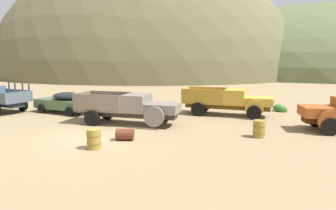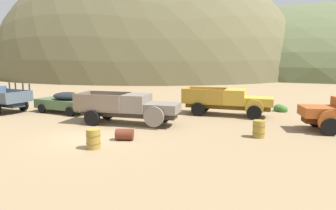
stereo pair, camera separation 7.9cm
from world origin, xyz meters
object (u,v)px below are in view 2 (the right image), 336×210
at_px(truck_faded_yellow, 233,102).
at_px(oil_drum_foreground, 93,139).
at_px(oil_drum_by_truck, 259,129).
at_px(oil_drum_spare, 125,134).
at_px(car_weathered_green, 64,102).
at_px(truck_primer_gray, 134,108).

distance_m(truck_faded_yellow, oil_drum_foreground, 11.21).
xyz_separation_m(truck_faded_yellow, oil_drum_by_truck, (1.16, -5.80, -0.57)).
distance_m(oil_drum_foreground, oil_drum_by_truck, 8.30).
relative_size(oil_drum_spare, oil_drum_foreground, 1.03).
bearing_deg(truck_faded_yellow, oil_drum_foreground, -116.11).
xyz_separation_m(oil_drum_spare, oil_drum_by_truck, (6.67, 1.76, 0.16)).
height_order(car_weathered_green, truck_primer_gray, truck_primer_gray).
bearing_deg(car_weathered_green, oil_drum_foreground, 143.55).
xyz_separation_m(car_weathered_green, oil_drum_spare, (7.04, -6.44, -0.53)).
distance_m(truck_primer_gray, oil_drum_foreground, 5.17).
xyz_separation_m(truck_primer_gray, oil_drum_by_truck, (7.28, -1.76, -0.58)).
bearing_deg(truck_primer_gray, oil_drum_foreground, -88.64).
bearing_deg(car_weathered_green, oil_drum_spare, 153.85).
bearing_deg(truck_faded_yellow, truck_primer_gray, -137.62).
height_order(truck_faded_yellow, oil_drum_spare, truck_faded_yellow).
distance_m(car_weathered_green, oil_drum_by_truck, 14.49).
relative_size(truck_primer_gray, oil_drum_spare, 7.02).
bearing_deg(oil_drum_by_truck, oil_drum_spare, -165.23).
height_order(car_weathered_green, oil_drum_by_truck, car_weathered_green).
xyz_separation_m(truck_primer_gray, truck_faded_yellow, (6.12, 4.04, -0.02)).
xyz_separation_m(truck_faded_yellow, oil_drum_spare, (-5.51, -7.55, -0.73)).
height_order(oil_drum_spare, oil_drum_foreground, oil_drum_foreground).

